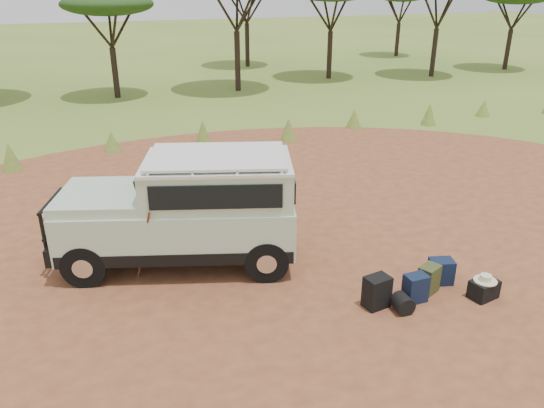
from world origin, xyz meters
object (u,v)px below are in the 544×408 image
object	(u,v)px
walking_staff	(143,246)
backpack_navy	(415,288)
backpack_black	(377,292)
hard_case	(484,289)
safari_vehicle	(186,213)
backpack_olive	(429,279)
duffel_navy	(441,271)

from	to	relation	value
walking_staff	backpack_navy	xyz separation A→B (m)	(4.40, -2.30, -0.51)
backpack_black	hard_case	bearing A→B (deg)	-22.12
safari_vehicle	backpack_navy	size ratio (longest dim) A/B	9.53
backpack_black	backpack_navy	xyz separation A→B (m)	(0.74, -0.08, -0.03)
walking_staff	hard_case	bearing A→B (deg)	-55.27
safari_vehicle	backpack_navy	distance (m)	4.54
backpack_black	backpack_navy	distance (m)	0.74
safari_vehicle	backpack_navy	world-z (taller)	safari_vehicle
walking_staff	backpack_olive	world-z (taller)	walking_staff
walking_staff	backpack_black	distance (m)	4.30
backpack_navy	backpack_olive	size ratio (longest dim) A/B	0.98
backpack_navy	backpack_olive	bearing A→B (deg)	20.97
walking_staff	safari_vehicle	bearing A→B (deg)	-1.18
walking_staff	backpack_olive	size ratio (longest dim) A/B	3.05
hard_case	duffel_navy	bearing A→B (deg)	108.84
walking_staff	duffel_navy	xyz separation A→B (m)	(5.20, -1.94, -0.53)
walking_staff	duffel_navy	world-z (taller)	walking_staff
backpack_olive	backpack_black	bearing A→B (deg)	159.46
walking_staff	backpack_olive	distance (m)	5.27
backpack_olive	safari_vehicle	bearing A→B (deg)	120.87
backpack_navy	backpack_olive	world-z (taller)	backpack_olive
backpack_olive	duffel_navy	size ratio (longest dim) A/B	1.10
walking_staff	backpack_black	size ratio (longest dim) A/B	2.76
walking_staff	hard_case	world-z (taller)	walking_staff
walking_staff	backpack_olive	xyz separation A→B (m)	(4.80, -2.13, -0.50)
backpack_navy	backpack_black	bearing A→B (deg)	172.14
duffel_navy	hard_case	size ratio (longest dim) A/B	0.99
safari_vehicle	hard_case	bearing A→B (deg)	-16.58
walking_staff	backpack_black	xyz separation A→B (m)	(3.66, -2.22, -0.47)
safari_vehicle	backpack_black	distance (m)	3.94
safari_vehicle	backpack_navy	xyz separation A→B (m)	(3.47, -2.81, -0.83)
safari_vehicle	walking_staff	world-z (taller)	safari_vehicle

